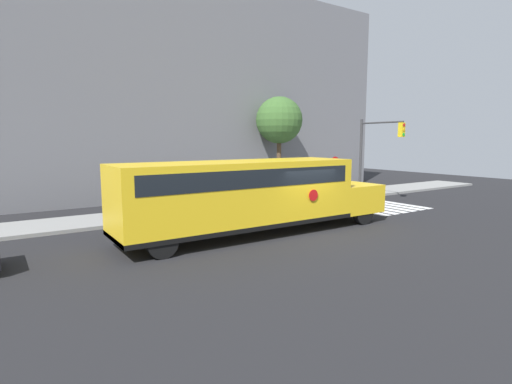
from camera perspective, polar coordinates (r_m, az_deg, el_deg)
The scene contains 8 objects.
ground_plane at distance 15.98m, azimuth 6.73°, elevation -5.76°, with size 60.00×60.00×0.00m, color black.
sidewalk_strip at distance 21.23m, azimuth -4.71°, elevation -2.23°, with size 44.00×3.00×0.15m.
building_backdrop at distance 26.99m, azimuth -11.79°, elevation 14.07°, with size 32.00×4.00×13.63m.
crosswalk_stripes at distance 22.68m, azimuth 17.95°, elevation -2.13°, with size 4.00×3.20×0.01m.
school_bus at distance 15.20m, azimuth -0.87°, elevation -0.09°, with size 11.49×2.57×2.85m.
stop_sign at distance 24.51m, azimuth 11.14°, elevation 2.86°, with size 0.66×0.10×2.65m.
traffic_light at distance 25.07m, azimuth 16.59°, elevation 6.29°, with size 0.28×3.13×4.90m.
tree_near_sidewalk at distance 26.96m, azimuth 3.33°, elevation 10.14°, with size 3.10×3.10×6.49m.
Camera 1 is at (-10.12, -11.81, 3.65)m, focal length 28.00 mm.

